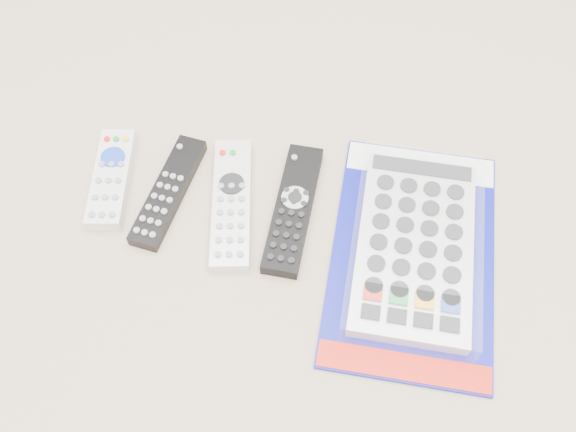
# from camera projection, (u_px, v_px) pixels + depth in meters

# --- Properties ---
(remote_small_grey) EXTENTS (0.07, 0.17, 0.03)m
(remote_small_grey) POSITION_uv_depth(u_px,v_px,m) (111.00, 179.00, 0.92)
(remote_small_grey) COLOR silver
(remote_small_grey) RESTS_ON ground
(remote_slim_black) EXTENTS (0.08, 0.19, 0.02)m
(remote_slim_black) POSITION_uv_depth(u_px,v_px,m) (168.00, 192.00, 0.91)
(remote_slim_black) COLOR black
(remote_slim_black) RESTS_ON ground
(remote_silver_dvd) EXTENTS (0.08, 0.21, 0.02)m
(remote_silver_dvd) POSITION_uv_depth(u_px,v_px,m) (232.00, 204.00, 0.89)
(remote_silver_dvd) COLOR silver
(remote_silver_dvd) RESTS_ON ground
(remote_large_black) EXTENTS (0.07, 0.21, 0.02)m
(remote_large_black) POSITION_uv_depth(u_px,v_px,m) (293.00, 209.00, 0.89)
(remote_large_black) COLOR black
(remote_large_black) RESTS_ON ground
(jumbo_remote_packaged) EXTENTS (0.24, 0.37, 0.05)m
(jumbo_remote_packaged) POSITION_uv_depth(u_px,v_px,m) (415.00, 245.00, 0.85)
(jumbo_remote_packaged) COLOR #0C128B
(jumbo_remote_packaged) RESTS_ON ground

